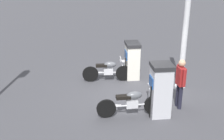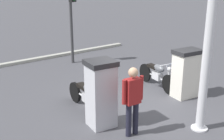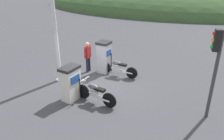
{
  "view_description": "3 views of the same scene",
  "coord_description": "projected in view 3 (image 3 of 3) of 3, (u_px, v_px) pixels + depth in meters",
  "views": [
    {
      "loc": [
        2.69,
        8.76,
        4.46
      ],
      "look_at": [
        0.75,
        -0.32,
        0.87
      ],
      "focal_mm": 45.11,
      "sensor_mm": 36.0,
      "label": 1
    },
    {
      "loc": [
        -5.68,
        5.1,
        3.53
      ],
      "look_at": [
        1.27,
        0.04,
        0.73
      ],
      "focal_mm": 46.24,
      "sensor_mm": 36.0,
      "label": 2
    },
    {
      "loc": [
        4.56,
        -8.19,
        4.91
      ],
      "look_at": [
        0.61,
        0.46,
        0.7
      ],
      "focal_mm": 35.36,
      "sensor_mm": 36.0,
      "label": 3
    }
  ],
  "objects": [
    {
      "name": "ground_plane",
      "position": [
        96.0,
        85.0,
        10.53
      ],
      "size": [
        120.0,
        120.0,
        0.0
      ],
      "primitive_type": "plane",
      "color": "#424247"
    },
    {
      "name": "fuel_pump_near",
      "position": [
        71.0,
        83.0,
        9.07
      ],
      "size": [
        0.66,
        0.89,
        1.48
      ],
      "color": "silver",
      "rests_on": "ground"
    },
    {
      "name": "fuel_pump_far",
      "position": [
        104.0,
        57.0,
        11.6
      ],
      "size": [
        0.72,
        0.72,
        1.68
      ],
      "color": "silver",
      "rests_on": "ground"
    },
    {
      "name": "motorcycle_near_pump",
      "position": [
        95.0,
        92.0,
        8.93
      ],
      "size": [
        1.94,
        0.61,
        0.95
      ],
      "color": "black",
      "rests_on": "ground"
    },
    {
      "name": "motorcycle_far_pump",
      "position": [
        118.0,
        68.0,
        11.32
      ],
      "size": [
        2.08,
        0.56,
        0.94
      ],
      "color": "black",
      "rests_on": "ground"
    },
    {
      "name": "attendant_person",
      "position": [
        88.0,
        55.0,
        11.6
      ],
      "size": [
        0.23,
        0.57,
        1.65
      ],
      "color": "#1E1E2D",
      "rests_on": "ground"
    },
    {
      "name": "roadside_traffic_light",
      "position": [
        215.0,
        60.0,
        7.32
      ],
      "size": [
        0.39,
        0.27,
        3.28
      ],
      "color": "#38383A",
      "rests_on": "ground"
    },
    {
      "name": "canopy_support_pole",
      "position": [
        56.0,
        42.0,
        10.22
      ],
      "size": [
        0.4,
        0.4,
        4.13
      ],
      "color": "silver",
      "rests_on": "ground"
    },
    {
      "name": "distant_hill_secondary",
      "position": [
        162.0,
        6.0,
        35.84
      ],
      "size": [
        39.88,
        26.38,
        8.65
      ],
      "color": "#38562D",
      "rests_on": "ground"
    }
  ]
}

